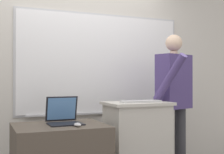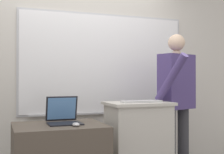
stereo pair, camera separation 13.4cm
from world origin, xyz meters
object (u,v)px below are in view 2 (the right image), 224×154
(lectern_podium, at_px, (138,146))
(person_presenter, at_px, (177,96))
(wireless_keyboard, at_px, (142,101))
(laptop, at_px, (63,115))
(computer_mouse_by_laptop, at_px, (76,124))

(lectern_podium, relative_size, person_presenter, 0.55)
(lectern_podium, height_order, wireless_keyboard, wireless_keyboard)
(lectern_podium, relative_size, wireless_keyboard, 2.15)
(laptop, distance_m, computer_mouse_by_laptop, 0.26)
(lectern_podium, xyz_separation_m, computer_mouse_by_laptop, (-0.75, -0.31, 0.31))
(wireless_keyboard, bearing_deg, computer_mouse_by_laptop, -161.58)
(person_presenter, xyz_separation_m, laptop, (-1.37, -0.19, -0.15))
(person_presenter, bearing_deg, lectern_podium, 175.35)
(lectern_podium, xyz_separation_m, laptop, (-0.81, -0.07, 0.37))
(laptop, distance_m, wireless_keyboard, 0.83)
(lectern_podium, distance_m, computer_mouse_by_laptop, 0.87)
(person_presenter, distance_m, wireless_keyboard, 0.58)
(laptop, height_order, computer_mouse_by_laptop, laptop)
(lectern_podium, height_order, computer_mouse_by_laptop, lectern_podium)
(person_presenter, relative_size, wireless_keyboard, 3.90)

